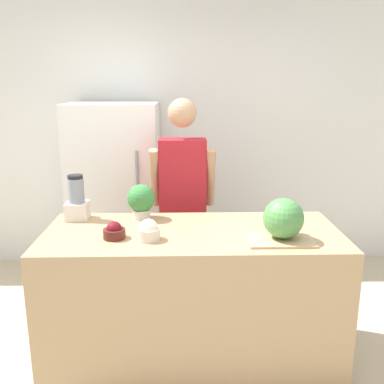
% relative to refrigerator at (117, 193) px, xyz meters
% --- Properties ---
extents(wall_back, '(8.00, 0.06, 2.60)m').
position_rel_refrigerator_xyz_m(wall_back, '(0.68, 0.42, 0.46)').
color(wall_back, white).
rests_on(wall_back, ground_plane).
extents(counter_island, '(1.91, 0.81, 0.92)m').
position_rel_refrigerator_xyz_m(counter_island, '(0.68, -1.32, -0.38)').
color(counter_island, tan).
rests_on(counter_island, ground_plane).
extents(refrigerator, '(0.80, 0.76, 1.67)m').
position_rel_refrigerator_xyz_m(refrigerator, '(0.00, 0.00, 0.00)').
color(refrigerator, white).
rests_on(refrigerator, ground_plane).
extents(person, '(0.51, 0.27, 1.73)m').
position_rel_refrigerator_xyz_m(person, '(0.62, -0.58, 0.07)').
color(person, '#4C608C').
rests_on(person, ground_plane).
extents(cutting_board, '(0.40, 0.26, 0.01)m').
position_rel_refrigerator_xyz_m(cutting_board, '(1.20, -1.51, 0.09)').
color(cutting_board, tan).
rests_on(cutting_board, counter_island).
extents(watermelon, '(0.25, 0.25, 0.25)m').
position_rel_refrigerator_xyz_m(watermelon, '(1.22, -1.49, 0.22)').
color(watermelon, '#4C8C47').
rests_on(watermelon, cutting_board).
extents(bowl_cherries, '(0.14, 0.14, 0.11)m').
position_rel_refrigerator_xyz_m(bowl_cherries, '(0.20, -1.43, 0.13)').
color(bowl_cherries, '#511E19').
rests_on(bowl_cherries, counter_island).
extents(bowl_cream, '(0.14, 0.14, 0.13)m').
position_rel_refrigerator_xyz_m(bowl_cream, '(0.41, -1.47, 0.14)').
color(bowl_cream, beige).
rests_on(bowl_cream, counter_island).
extents(blender, '(0.15, 0.15, 0.32)m').
position_rel_refrigerator_xyz_m(blender, '(-0.12, -1.04, 0.22)').
color(blender, silver).
rests_on(blender, counter_island).
extents(potted_plant, '(0.19, 0.19, 0.25)m').
position_rel_refrigerator_xyz_m(potted_plant, '(0.33, -1.04, 0.22)').
color(potted_plant, beige).
rests_on(potted_plant, counter_island).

